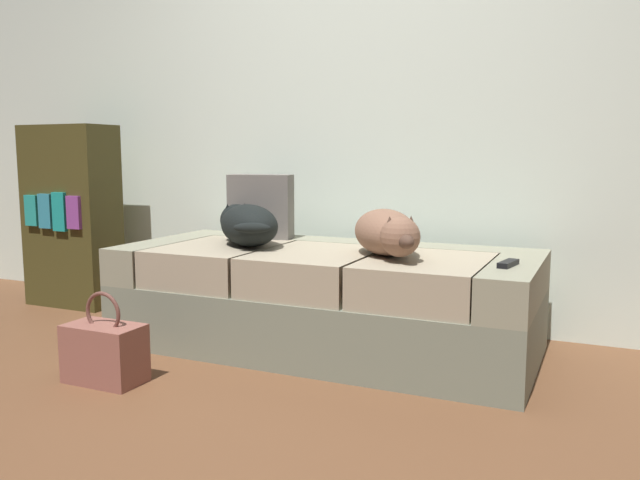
{
  "coord_description": "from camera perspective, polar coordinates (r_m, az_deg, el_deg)",
  "views": [
    {
      "loc": [
        1.23,
        -1.75,
        0.93
      ],
      "look_at": [
        0.0,
        0.98,
        0.53
      ],
      "focal_mm": 36.24,
      "sensor_mm": 36.0,
      "label": 1
    }
  ],
  "objects": [
    {
      "name": "tv_remote",
      "position": [
        2.71,
        16.28,
        -2.01
      ],
      "size": [
        0.07,
        0.16,
        0.02
      ],
      "primitive_type": "cube",
      "rotation": [
        0.0,
        0.0,
        -0.17
      ],
      "color": "black",
      "rests_on": "couch"
    },
    {
      "name": "handbag",
      "position": [
        2.81,
        -18.48,
        -9.36
      ],
      "size": [
        0.32,
        0.18,
        0.38
      ],
      "color": "#8F5549",
      "rests_on": "ground"
    },
    {
      "name": "back_wall",
      "position": [
        3.64,
        4.53,
        15.03
      ],
      "size": [
        6.4,
        0.1,
        2.8
      ],
      "primitive_type": "cube",
      "color": "silver",
      "rests_on": "ground"
    },
    {
      "name": "dog_tan",
      "position": [
        2.86,
        5.99,
        0.65
      ],
      "size": [
        0.47,
        0.55,
        0.21
      ],
      "color": "#835C47",
      "rests_on": "couch"
    },
    {
      "name": "couch",
      "position": [
        3.11,
        0.39,
        -5.21
      ],
      "size": [
        1.97,
        0.87,
        0.48
      ],
      "color": "gray",
      "rests_on": "ground"
    },
    {
      "name": "bookshelf",
      "position": [
        4.24,
        -21.06,
        1.99
      ],
      "size": [
        0.56,
        0.3,
        1.1
      ],
      "color": "#423B1A",
      "rests_on": "ground"
    },
    {
      "name": "throw_pillow",
      "position": [
        3.47,
        -5.26,
        2.96
      ],
      "size": [
        0.36,
        0.18,
        0.34
      ],
      "primitive_type": "cube",
      "rotation": [
        0.0,
        0.0,
        0.18
      ],
      "color": "#68625C",
      "rests_on": "couch"
    },
    {
      "name": "ground_plane",
      "position": [
        2.33,
        -10.34,
        -16.01
      ],
      "size": [
        10.0,
        10.0,
        0.0
      ],
      "primitive_type": "plane",
      "color": "brown"
    },
    {
      "name": "dog_dark",
      "position": [
        3.21,
        -6.5,
        1.39
      ],
      "size": [
        0.53,
        0.49,
        0.21
      ],
      "color": "black",
      "rests_on": "couch"
    }
  ]
}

